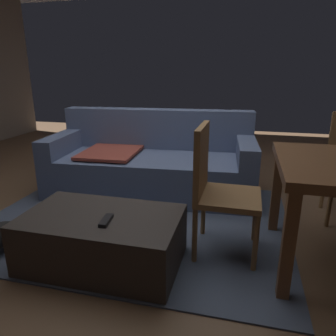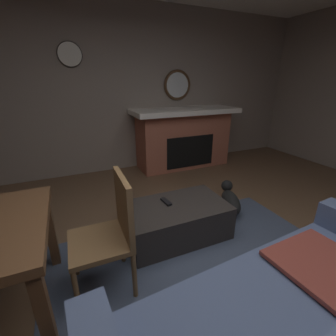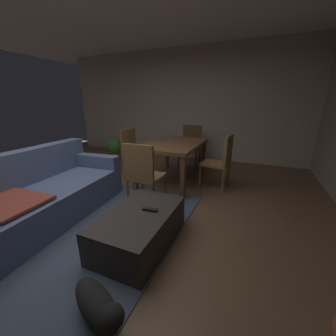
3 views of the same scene
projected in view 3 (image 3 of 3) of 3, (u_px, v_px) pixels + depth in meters
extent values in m
plane|color=brown|center=(83.00, 222.00, 2.54)|extent=(8.82, 8.82, 0.00)
cube|color=#B2A59B|center=(182.00, 105.00, 5.34)|extent=(0.12, 6.71, 2.73)
cube|color=#3D475B|center=(92.00, 228.00, 2.42)|extent=(2.60, 2.00, 0.01)
cube|color=#4C5B7F|center=(46.00, 204.00, 2.56)|extent=(2.19, 1.06, 0.42)
cube|color=#4C5B7F|center=(18.00, 169.00, 2.53)|extent=(2.14, 0.36, 0.44)
cube|color=#4C5B7F|center=(93.00, 161.00, 3.34)|extent=(0.25, 0.92, 0.20)
cube|color=brown|center=(6.00, 202.00, 2.10)|extent=(0.60, 0.80, 0.03)
cube|color=#2D2826|center=(140.00, 228.00, 2.12)|extent=(1.04, 0.62, 0.37)
cube|color=black|center=(150.00, 210.00, 2.09)|extent=(0.07, 0.16, 0.02)
cube|color=brown|center=(173.00, 144.00, 3.70)|extent=(1.46, 0.97, 0.06)
cube|color=brown|center=(135.00, 171.00, 3.38)|extent=(0.07, 0.07, 0.68)
cube|color=brown|center=(167.00, 154.00, 4.55)|extent=(0.07, 0.07, 0.68)
cube|color=brown|center=(183.00, 178.00, 3.07)|extent=(0.07, 0.07, 0.68)
cube|color=brown|center=(204.00, 157.00, 4.24)|extent=(0.07, 0.07, 0.68)
cube|color=#513823|center=(190.00, 148.00, 4.68)|extent=(0.46, 0.46, 0.04)
cube|color=#513823|center=(192.00, 136.00, 4.78)|extent=(0.06, 0.44, 0.48)
cylinder|color=#513823|center=(196.00, 160.00, 4.51)|extent=(0.04, 0.04, 0.41)
cylinder|color=#513823|center=(179.00, 159.00, 4.64)|extent=(0.04, 0.04, 0.41)
cylinder|color=#513823|center=(200.00, 156.00, 4.86)|extent=(0.04, 0.04, 0.41)
cylinder|color=#513823|center=(184.00, 155.00, 5.00)|extent=(0.04, 0.04, 0.41)
cube|color=brown|center=(215.00, 164.00, 3.49)|extent=(0.48, 0.48, 0.04)
cube|color=brown|center=(228.00, 150.00, 3.32)|extent=(0.44, 0.08, 0.48)
cylinder|color=brown|center=(200.00, 177.00, 3.48)|extent=(0.04, 0.04, 0.41)
cylinder|color=brown|center=(207.00, 171.00, 3.82)|extent=(0.04, 0.04, 0.41)
cylinder|color=brown|center=(223.00, 182.00, 3.30)|extent=(0.04, 0.04, 0.41)
cylinder|color=brown|center=(228.00, 174.00, 3.64)|extent=(0.04, 0.04, 0.41)
cube|color=brown|center=(147.00, 176.00, 2.88)|extent=(0.44, 0.44, 0.04)
cube|color=brown|center=(138.00, 163.00, 2.63)|extent=(0.04, 0.44, 0.48)
cylinder|color=brown|center=(142.00, 184.00, 3.20)|extent=(0.04, 0.04, 0.41)
cylinder|color=brown|center=(165.00, 188.00, 3.05)|extent=(0.04, 0.04, 0.41)
cylinder|color=brown|center=(128.00, 194.00, 2.85)|extent=(0.04, 0.04, 0.41)
cylinder|color=brown|center=(153.00, 199.00, 2.70)|extent=(0.04, 0.04, 0.41)
cube|color=brown|center=(137.00, 155.00, 4.07)|extent=(0.47, 0.47, 0.04)
cube|color=brown|center=(128.00, 141.00, 4.08)|extent=(0.44, 0.07, 0.48)
cylinder|color=brown|center=(151.00, 164.00, 4.22)|extent=(0.04, 0.04, 0.41)
cylinder|color=brown|center=(140.00, 170.00, 3.89)|extent=(0.04, 0.04, 0.41)
cylinder|color=brown|center=(136.00, 162.00, 4.40)|extent=(0.04, 0.04, 0.41)
cylinder|color=brown|center=(124.00, 167.00, 4.06)|extent=(0.04, 0.04, 0.41)
cylinder|color=brown|center=(115.00, 155.00, 5.45)|extent=(0.23, 0.23, 0.19)
ellipsoid|color=#387233|center=(114.00, 146.00, 5.37)|extent=(0.39, 0.39, 0.42)
ellipsoid|color=black|center=(96.00, 304.00, 1.36)|extent=(0.38, 0.55, 0.20)
sphere|color=black|center=(112.00, 317.00, 1.16)|extent=(0.15, 0.15, 0.15)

